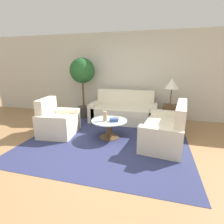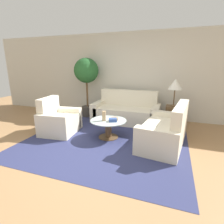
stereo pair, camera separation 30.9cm
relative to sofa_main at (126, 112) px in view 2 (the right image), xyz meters
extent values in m
plane|color=#9E754C|center=(-0.12, -2.13, -0.29)|extent=(14.00, 14.00, 0.00)
cube|color=beige|center=(-0.12, 0.61, 1.01)|extent=(10.00, 0.06, 2.60)
cube|color=navy|center=(-0.08, -1.29, -0.29)|extent=(3.47, 3.42, 0.01)
cube|color=beige|center=(0.00, -0.08, -0.07)|extent=(1.71, 0.83, 0.44)
cube|color=beige|center=(0.00, 0.24, 0.17)|extent=(1.71, 0.18, 0.91)
cube|color=beige|center=(-0.86, -0.08, -0.01)|extent=(0.20, 0.83, 0.55)
cube|color=beige|center=(0.86, -0.08, -0.01)|extent=(0.20, 0.83, 0.55)
cube|color=beige|center=(-1.32, -1.38, -0.07)|extent=(0.84, 0.80, 0.44)
cube|color=beige|center=(-1.61, -1.42, 0.15)|extent=(0.26, 0.74, 0.87)
cube|color=beige|center=(-1.27, -1.74, -0.01)|extent=(0.78, 0.28, 0.55)
cube|color=beige|center=(-1.36, -1.03, -0.01)|extent=(0.78, 0.28, 0.55)
cube|color=beige|center=(1.13, -1.25, -0.07)|extent=(0.96, 1.38, 0.44)
cube|color=beige|center=(1.43, -1.29, 0.16)|extent=(0.36, 1.29, 0.89)
cube|color=beige|center=(1.22, -0.62, -0.01)|extent=(0.81, 0.31, 0.55)
cube|color=beige|center=(1.04, -1.89, -0.01)|extent=(0.81, 0.31, 0.55)
cylinder|color=brown|center=(-0.08, -1.29, -0.28)|extent=(0.45, 0.45, 0.02)
cylinder|color=brown|center=(-0.08, -1.29, -0.09)|extent=(0.15, 0.15, 0.41)
cylinder|color=#B2C6C6|center=(-0.08, -1.29, 0.12)|extent=(0.82, 0.82, 0.02)
cube|color=brown|center=(1.29, 0.01, -0.01)|extent=(0.37, 0.37, 0.57)
cylinder|color=brown|center=(1.29, 0.01, 0.29)|extent=(0.18, 0.18, 0.02)
cylinder|color=brown|center=(1.29, 0.01, 0.52)|extent=(0.03, 0.03, 0.42)
cone|color=white|center=(1.29, 0.01, 0.86)|extent=(0.37, 0.37, 0.27)
cylinder|color=#3D3833|center=(-1.34, 0.15, -0.13)|extent=(0.38, 0.38, 0.33)
cylinder|color=brown|center=(-1.34, 0.15, 0.50)|extent=(0.06, 0.06, 0.93)
sphere|color=#235628|center=(-1.34, 0.15, 1.18)|extent=(0.76, 0.76, 0.76)
cylinder|color=tan|center=(-0.16, -1.37, 0.24)|extent=(0.09, 0.09, 0.22)
cylinder|color=gray|center=(0.05, -1.25, 0.16)|extent=(0.17, 0.17, 0.06)
cube|color=#334C8C|center=(0.05, -1.35, 0.17)|extent=(0.21, 0.19, 0.07)
camera|label=1|loc=(0.95, -4.93, 1.35)|focal=28.00mm
camera|label=2|loc=(1.25, -4.84, 1.35)|focal=28.00mm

